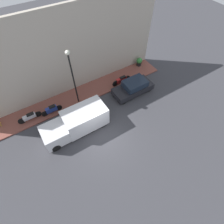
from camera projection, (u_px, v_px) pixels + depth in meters
The scene contains 10 objects.
ground_plane at pixel (104, 137), 14.05m from camera, with size 60.00×60.00×0.00m, color #38383D.
sidewalk at pixel (77, 96), 16.65m from camera, with size 2.24×18.06×0.12m.
building_facade at pixel (64, 56), 14.35m from camera, with size 0.30×18.06×7.59m.
parked_car at pixel (133, 87), 16.58m from camera, with size 1.71×3.89×1.33m.
delivery_van at pixel (76, 122), 13.72m from camera, with size 1.93×5.20×1.91m.
motorcycle_blue at pixel (52, 109), 15.05m from camera, with size 0.30×1.82×0.81m.
motorcycle_red at pixel (121, 80), 17.33m from camera, with size 0.30×2.05×0.78m.
scooter_silver at pixel (30, 117), 14.61m from camera, with size 0.30×1.96×0.72m.
streetlamp at pixel (72, 71), 13.40m from camera, with size 0.36×0.36×5.31m.
potted_plant at pixel (139, 62), 19.05m from camera, with size 0.61×0.61×0.92m.
Camera 1 is at (-6.27, 3.14, 12.35)m, focal length 28.00 mm.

